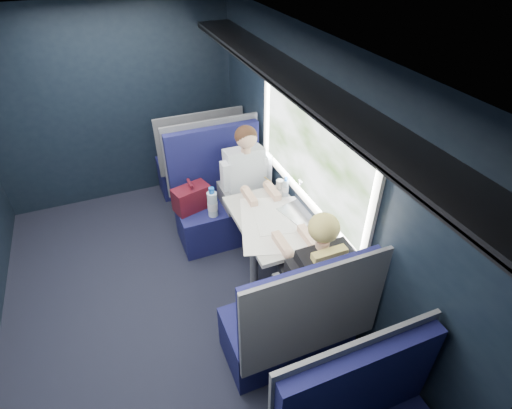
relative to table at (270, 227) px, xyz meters
name	(u,v)px	position (x,y,z in m)	size (l,w,h in m)	color
ground	(166,309)	(-1.03, 0.00, -0.67)	(2.80, 4.20, 0.01)	black
room_shell	(141,172)	(-1.01, 0.00, 0.81)	(3.00, 4.40, 2.40)	black
table	(270,227)	(0.00, 0.00, 0.00)	(0.62, 1.00, 0.74)	#54565E
seat_bay_near	(220,201)	(-0.20, 0.87, -0.24)	(1.06, 0.62, 1.26)	#0C0C37
seat_bay_far	(293,325)	(-0.18, -0.87, -0.25)	(1.04, 0.62, 1.26)	#0C0C37
seat_row_front	(199,162)	(-0.18, 1.80, -0.25)	(1.04, 0.51, 1.16)	#0C0C37
man	(248,181)	(0.07, 0.70, 0.06)	(0.53, 0.56, 1.32)	black
woman	(315,272)	(0.07, -0.71, 0.06)	(0.53, 0.56, 1.32)	black
papers	(273,224)	(0.00, -0.06, 0.08)	(0.55, 0.80, 0.01)	white
laptop	(306,206)	(0.35, -0.02, 0.15)	(0.35, 0.41, 0.27)	silver
bottle_small	(286,187)	(0.30, 0.30, 0.17)	(0.06, 0.06, 0.20)	silver
cup	(280,184)	(0.30, 0.43, 0.12)	(0.07, 0.07, 0.09)	white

